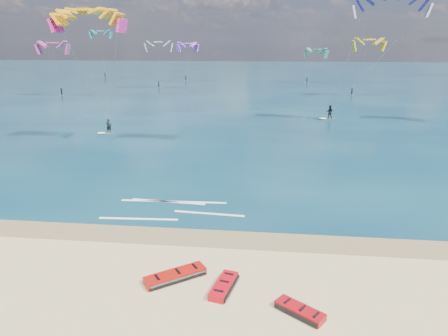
# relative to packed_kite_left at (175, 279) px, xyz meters

# --- Properties ---
(ground) EXTENTS (320.00, 320.00, 0.00)m
(ground) POSITION_rel_packed_kite_left_xyz_m (-3.10, 41.41, 0.00)
(ground) COLOR tan
(ground) RESTS_ON ground
(wet_sand_strip) EXTENTS (320.00, 2.40, 0.01)m
(wet_sand_strip) POSITION_rel_packed_kite_left_xyz_m (-3.10, 4.41, 0.00)
(wet_sand_strip) COLOR brown
(wet_sand_strip) RESTS_ON ground
(sea) EXTENTS (320.00, 200.00, 0.04)m
(sea) POSITION_rel_packed_kite_left_xyz_m (-3.10, 105.41, 0.02)
(sea) COLOR #0A283B
(sea) RESTS_ON ground
(packed_kite_left) EXTENTS (3.34, 2.87, 0.44)m
(packed_kite_left) POSITION_rel_packed_kite_left_xyz_m (0.00, 0.00, 0.00)
(packed_kite_left) COLOR #AC1109
(packed_kite_left) RESTS_ON ground
(packed_kite_mid) EXTENTS (2.52, 2.21, 0.38)m
(packed_kite_mid) POSITION_rel_packed_kite_left_xyz_m (5.85, -2.00, 0.00)
(packed_kite_mid) COLOR #A40B11
(packed_kite_mid) RESTS_ON ground
(packed_kite_right) EXTENTS (1.63, 2.61, 0.40)m
(packed_kite_right) POSITION_rel_packed_kite_left_xyz_m (2.44, -0.58, 0.00)
(packed_kite_right) COLOR red
(packed_kite_right) RESTS_ON ground
(kitesurfer_main) EXTENTS (8.24, 8.88, 15.39)m
(kitesurfer_main) POSITION_rel_packed_kite_left_xyz_m (-14.28, 26.55, 7.93)
(kitesurfer_main) COLOR yellow
(kitesurfer_main) RESTS_ON sea
(kitesurfer_far) EXTENTS (13.38, 8.12, 18.05)m
(kitesurfer_far) POSITION_rel_packed_kite_left_xyz_m (16.29, 40.06, 9.25)
(kitesurfer_far) COLOR #BC8D1C
(kitesurfer_far) RESTS_ON sea
(shoreline_foam) EXTENTS (9.46, 3.64, 0.01)m
(shoreline_foam) POSITION_rel_packed_kite_left_xyz_m (-2.14, 8.42, 0.05)
(shoreline_foam) COLOR white
(shoreline_foam) RESTS_ON ground
(distant_kites) EXTENTS (73.42, 41.70, 13.55)m
(distant_kites) POSITION_rel_packed_kite_left_xyz_m (-15.08, 81.37, 5.52)
(distant_kites) COLOR #C94BF5
(distant_kites) RESTS_ON ground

